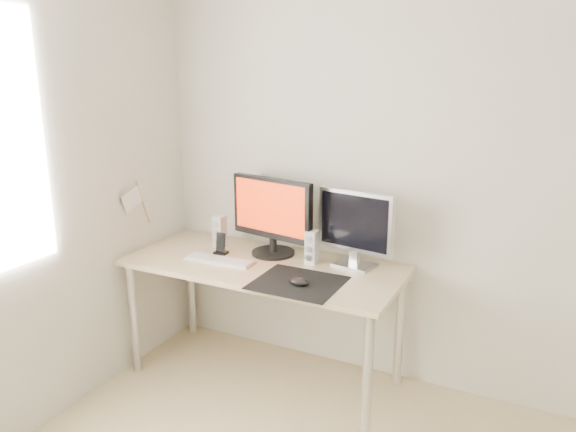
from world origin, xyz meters
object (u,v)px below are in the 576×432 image
(second_monitor, at_px, (355,225))
(phone_dock, at_px, (221,248))
(keyboard, at_px, (219,260))
(speaker_left, at_px, (220,231))
(mouse, at_px, (299,282))
(speaker_right, at_px, (312,247))
(main_monitor, at_px, (272,214))
(desk, at_px, (264,276))

(second_monitor, relative_size, phone_dock, 3.41)
(keyboard, xyz_separation_m, phone_dock, (-0.06, 0.12, 0.03))
(second_monitor, xyz_separation_m, speaker_left, (-0.87, -0.05, -0.14))
(mouse, distance_m, speaker_right, 0.35)
(main_monitor, relative_size, phone_dock, 4.16)
(mouse, relative_size, main_monitor, 0.20)
(speaker_left, xyz_separation_m, keyboard, (0.15, -0.23, -0.09))
(speaker_left, xyz_separation_m, speaker_right, (0.64, -0.02, 0.00))
(main_monitor, height_order, second_monitor, main_monitor)
(second_monitor, bearing_deg, phone_dock, -168.35)
(speaker_left, height_order, speaker_right, same)
(speaker_right, bearing_deg, mouse, -77.17)
(speaker_right, xyz_separation_m, keyboard, (-0.49, -0.21, -0.09))
(mouse, xyz_separation_m, speaker_right, (-0.08, 0.33, 0.08))
(main_monitor, bearing_deg, speaker_right, -7.68)
(main_monitor, height_order, keyboard, main_monitor)
(speaker_right, bearing_deg, second_monitor, 16.73)
(keyboard, bearing_deg, desk, 20.23)
(main_monitor, bearing_deg, mouse, -46.30)
(desk, bearing_deg, keyboard, -159.77)
(main_monitor, relative_size, speaker_right, 2.78)
(speaker_left, distance_m, speaker_right, 0.64)
(speaker_right, height_order, phone_dock, speaker_right)
(speaker_left, relative_size, keyboard, 0.47)
(desk, height_order, speaker_left, speaker_left)
(keyboard, distance_m, phone_dock, 0.14)
(desk, relative_size, second_monitor, 3.55)
(speaker_right, distance_m, phone_dock, 0.57)
(second_monitor, height_order, phone_dock, second_monitor)
(speaker_left, distance_m, keyboard, 0.29)
(desk, bearing_deg, second_monitor, 21.34)
(desk, xyz_separation_m, second_monitor, (0.48, 0.19, 0.32))
(main_monitor, xyz_separation_m, phone_dock, (-0.28, -0.13, -0.21))
(speaker_left, bearing_deg, main_monitor, 2.16)
(speaker_right, relative_size, keyboard, 0.47)
(speaker_left, height_order, keyboard, speaker_left)
(main_monitor, relative_size, speaker_left, 2.78)
(second_monitor, bearing_deg, keyboard, -159.03)
(desk, bearing_deg, speaker_right, 25.34)
(second_monitor, distance_m, speaker_left, 0.88)
(desk, xyz_separation_m, phone_dock, (-0.30, 0.03, 0.12))
(mouse, xyz_separation_m, phone_dock, (-0.63, 0.24, 0.02))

